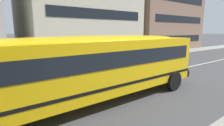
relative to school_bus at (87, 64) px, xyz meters
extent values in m
plane|color=#424244|center=(-3.15, 1.73, -1.80)|extent=(400.00, 400.00, 0.00)
cube|color=silver|center=(-3.15, 1.73, -1.80)|extent=(110.00, 0.16, 0.01)
cube|color=yellow|center=(0.26, 0.00, -0.12)|extent=(11.63, 2.83, 2.32)
cube|color=black|center=(6.14, 0.10, -1.09)|extent=(0.26, 2.64, 0.38)
cube|color=black|center=(0.26, 0.00, 0.30)|extent=(10.94, 2.86, 0.67)
cube|color=black|center=(0.26, 0.00, -0.80)|extent=(11.65, 2.86, 0.13)
ellipsoid|color=yellow|center=(0.26, 0.00, 1.04)|extent=(11.16, 2.61, 0.38)
cylinder|color=black|center=(4.69, -1.24, -1.28)|extent=(1.06, 0.31, 1.05)
cylinder|color=black|center=(4.64, 1.40, -1.28)|extent=(1.06, 0.31, 1.05)
cube|color=#195B66|center=(12.18, 6.65, -1.15)|extent=(3.95, 1.81, 0.70)
cube|color=black|center=(12.03, 6.65, -0.48)|extent=(2.24, 1.62, 0.64)
cylinder|color=black|center=(13.46, 7.54, -1.50)|extent=(0.60, 0.20, 0.60)
cylinder|color=black|center=(13.51, 5.84, -1.50)|extent=(0.60, 0.20, 0.60)
cylinder|color=black|center=(10.86, 7.47, -1.50)|extent=(0.60, 0.20, 0.60)
cylinder|color=black|center=(10.91, 5.77, -1.50)|extent=(0.60, 0.20, 0.60)
cube|color=black|center=(7.48, 10.67, 0.12)|extent=(12.03, 0.04, 1.10)
cube|color=black|center=(7.48, 10.67, 3.32)|extent=(12.03, 0.04, 1.10)
cube|color=#93705B|center=(23.37, 15.89, 6.20)|extent=(15.06, 10.40, 16.00)
cube|color=black|center=(23.37, 10.67, 0.12)|extent=(12.65, 0.04, 1.10)
cube|color=black|center=(23.37, 10.67, 3.32)|extent=(12.65, 0.04, 1.10)
camera|label=1|loc=(-3.53, -6.73, 1.45)|focal=28.02mm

